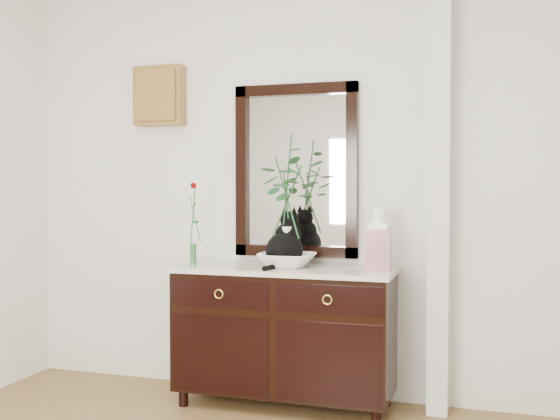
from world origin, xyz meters
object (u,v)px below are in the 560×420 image
(lotus_bowl, at_px, (287,260))
(sideboard, at_px, (285,328))
(cat, at_px, (284,239))
(ginger_jar, at_px, (379,238))

(lotus_bowl, bearing_deg, sideboard, 175.84)
(lotus_bowl, bearing_deg, cat, -175.08)
(cat, xyz_separation_m, lotus_bowl, (0.02, 0.00, -0.13))
(sideboard, height_order, lotus_bowl, lotus_bowl)
(cat, relative_size, ginger_jar, 0.90)
(cat, distance_m, ginger_jar, 0.57)
(sideboard, height_order, ginger_jar, ginger_jar)
(ginger_jar, bearing_deg, cat, 179.10)
(cat, bearing_deg, lotus_bowl, 14.86)
(lotus_bowl, distance_m, ginger_jar, 0.58)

